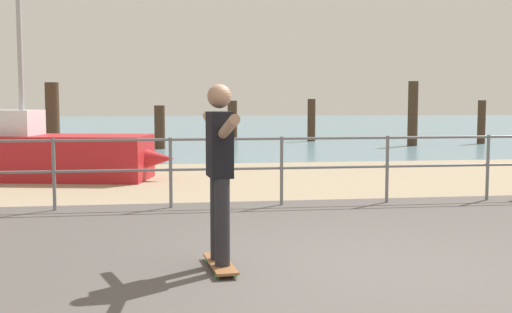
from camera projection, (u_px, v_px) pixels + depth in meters
name	position (u px, v px, depth m)	size (l,w,h in m)	color
ground_plane	(388.00, 303.00, 4.94)	(24.00, 10.00, 0.04)	#514C49
beach_strip	(250.00, 179.00, 12.82)	(24.00, 6.00, 0.04)	tan
sea_surface	(192.00, 125.00, 40.42)	(72.00, 50.00, 0.04)	slate
railing_fence	(171.00, 161.00, 9.17)	(13.24, 0.05, 1.05)	slate
sailboat	(46.00, 154.00, 12.53)	(5.07, 2.28, 5.76)	#B21E23
skateboard	(220.00, 264.00, 5.86)	(0.27, 0.81, 0.08)	brown
skateboarder	(220.00, 162.00, 5.78)	(0.23, 1.45, 1.65)	#26262B
groyne_post_0	(53.00, 120.00, 17.37)	(0.37, 0.37, 2.09)	#422D1E
groyne_post_1	(160.00, 127.00, 20.51)	(0.34, 0.34, 1.43)	#422D1E
groyne_post_2	(232.00, 120.00, 25.69)	(0.39, 0.39, 1.59)	#422D1E
groyne_post_3	(311.00, 120.00, 24.41)	(0.31, 0.31, 1.65)	#422D1E
groyne_post_4	(413.00, 114.00, 21.86)	(0.34, 0.34, 2.26)	#422D1E
groyne_post_5	(481.00, 122.00, 22.94)	(0.29, 0.29, 1.60)	#422D1E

